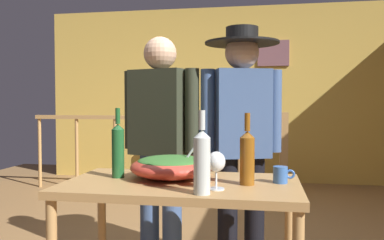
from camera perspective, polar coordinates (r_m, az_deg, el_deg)
back_wall at (r=5.93m, az=5.55°, el=3.62°), size 5.52×0.10×2.53m
framed_picture at (r=5.90m, az=11.47°, el=9.28°), size 0.44×0.03×0.36m
stair_railing at (r=5.08m, az=-0.01°, el=-3.19°), size 3.32×0.10×1.03m
tv_console at (r=5.74m, az=-1.00°, el=-6.73°), size 0.90×0.40×0.45m
flat_screen_tv at (r=5.65m, az=-1.07°, el=-2.04°), size 0.53×0.12×0.42m
serving_table at (r=2.09m, az=-1.51°, el=-11.11°), size 1.19×0.67×0.74m
salad_bowl at (r=2.15m, az=-2.97°, el=-6.50°), size 0.43×0.43×0.22m
wine_glass at (r=1.87m, az=3.46°, el=-6.12°), size 0.09×0.09×0.18m
wine_bottle_amber at (r=1.99m, az=7.83°, el=-5.12°), size 0.07×0.07×0.35m
wine_bottle_green at (r=2.20m, az=-10.46°, el=-4.11°), size 0.07×0.07×0.37m
wine_bottle_clear at (r=1.77m, az=1.41°, el=-5.74°), size 0.08×0.08×0.37m
mug_blue at (r=2.08m, az=12.50°, el=-7.58°), size 0.11×0.07×0.08m
person_standing_left at (r=2.70m, az=-4.51°, el=-2.10°), size 0.55×0.33×1.58m
person_standing_right at (r=2.61m, az=7.03°, el=-1.50°), size 0.51×0.48×1.62m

